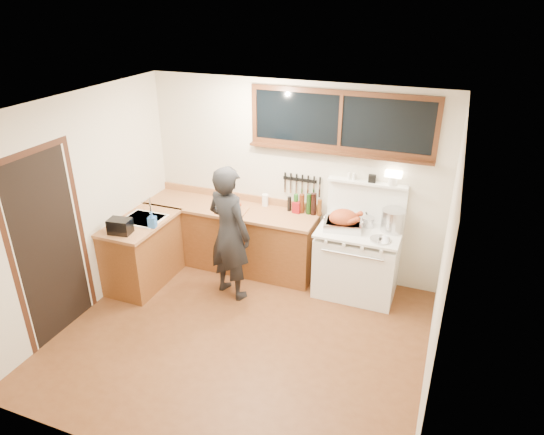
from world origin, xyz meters
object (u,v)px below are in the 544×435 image
at_px(roast_turkey, 344,221).
at_px(cutting_board, 232,208).
at_px(vintage_stove, 357,260).
at_px(man, 229,233).

bearing_deg(roast_turkey, cutting_board, -178.60).
xyz_separation_m(vintage_stove, cutting_board, (-1.71, -0.08, 0.48)).
xyz_separation_m(vintage_stove, roast_turkey, (-0.20, -0.04, 0.53)).
relative_size(vintage_stove, man, 0.92).
xyz_separation_m(man, cutting_board, (-0.22, 0.54, 0.08)).
height_order(cutting_board, roast_turkey, roast_turkey).
bearing_deg(cutting_board, man, -68.24).
xyz_separation_m(vintage_stove, man, (-1.49, -0.62, 0.40)).
distance_m(vintage_stove, man, 1.67).
relative_size(man, cutting_board, 4.08).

